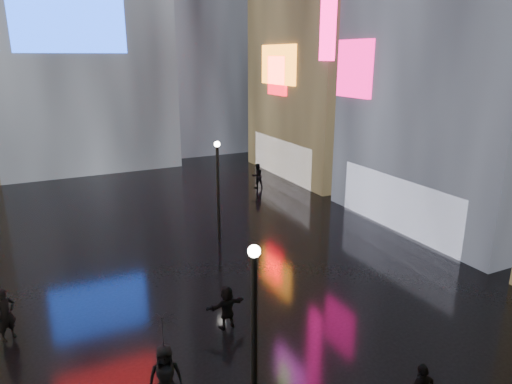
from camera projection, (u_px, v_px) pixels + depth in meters
ground at (187, 245)px, 23.32m from camera, size 140.00×140.00×0.00m
lamp_near at (254, 332)px, 10.94m from camera, size 0.30×0.30×5.20m
lamp_far at (218, 185)px, 23.47m from camera, size 0.30×0.30×5.20m
pedestrian_4 at (166, 376)px, 12.39m from camera, size 1.04×0.80×1.88m
pedestrian_5 at (227, 307)px, 16.06m from camera, size 1.51×0.59×1.60m
pedestrian_6 at (6, 314)px, 15.38m from camera, size 0.81×0.75×1.86m
pedestrian_7 at (257, 176)px, 33.26m from camera, size 0.91×0.73×1.81m
umbrella_2 at (163, 332)px, 11.99m from camera, size 1.32×1.33×0.91m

